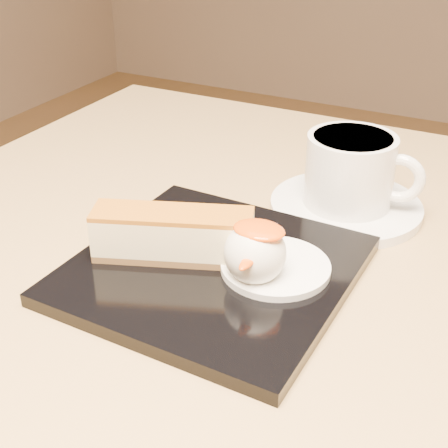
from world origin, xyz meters
The scene contains 9 objects.
table centered at (0.00, 0.00, 0.56)m, with size 0.80×0.80×0.72m.
dessert_plate centered at (-0.03, -0.02, 0.73)m, with size 0.22×0.22×0.01m, color black.
cheesecake centered at (-0.07, -0.02, 0.75)m, with size 0.14×0.08×0.04m.
cream_smear centered at (0.02, 0.00, 0.73)m, with size 0.09×0.09×0.01m, color white.
ice_cream_scoop centered at (0.01, -0.02, 0.76)m, with size 0.05×0.05×0.05m, color white.
mango_sauce centered at (0.01, -0.02, 0.78)m, with size 0.04×0.03×0.01m, color #F24D07.
mint_sprig centered at (-0.01, 0.02, 0.74)m, with size 0.03×0.02×0.00m.
saucer centered at (0.03, 0.14, 0.72)m, with size 0.15×0.15×0.01m, color white.
coffee_cup centered at (0.03, 0.14, 0.77)m, with size 0.11×0.09×0.07m.
Camera 1 is at (0.17, -0.40, 1.02)m, focal length 50.00 mm.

